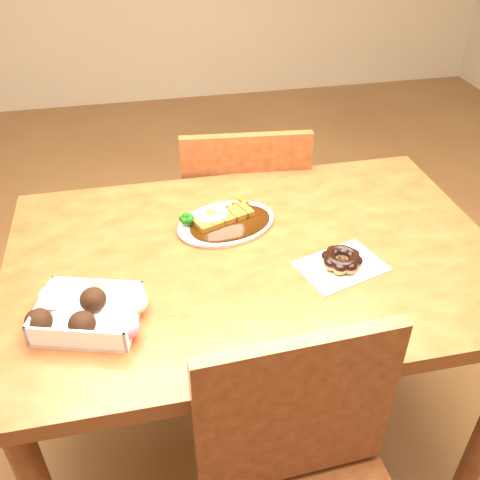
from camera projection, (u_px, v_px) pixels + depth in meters
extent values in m
plane|color=brown|center=(251.00, 434.00, 1.75)|extent=(6.00, 6.00, 0.00)
cube|color=#542A10|center=(255.00, 259.00, 1.32)|extent=(1.20, 0.80, 0.04)
cylinder|color=#542A10|center=(66.00, 309.00, 1.72)|extent=(0.06, 0.06, 0.71)
cylinder|color=#542A10|center=(379.00, 265.00, 1.90)|extent=(0.06, 0.06, 0.71)
cube|color=#542A10|center=(240.00, 222.00, 1.99)|extent=(0.46, 0.46, 0.04)
cylinder|color=#542A10|center=(275.00, 241.00, 2.27)|extent=(0.04, 0.04, 0.41)
cylinder|color=#542A10|center=(195.00, 246.00, 2.24)|extent=(0.04, 0.04, 0.41)
cylinder|color=#542A10|center=(290.00, 295.00, 2.00)|extent=(0.04, 0.04, 0.41)
cylinder|color=#542A10|center=(199.00, 301.00, 1.97)|extent=(0.04, 0.04, 0.41)
cube|color=#542A10|center=(246.00, 193.00, 1.69)|extent=(0.40, 0.07, 0.40)
cube|color=#542A10|center=(296.00, 413.00, 1.03)|extent=(0.40, 0.05, 0.40)
ellipsoid|color=white|center=(226.00, 224.00, 1.40)|extent=(0.30, 0.25, 0.01)
ellipsoid|color=black|center=(230.00, 223.00, 1.39)|extent=(0.26, 0.21, 0.01)
cube|color=#6B380C|center=(224.00, 218.00, 1.39)|extent=(0.17, 0.11, 0.02)
ellipsoid|color=white|center=(211.00, 214.00, 1.39)|extent=(0.11, 0.10, 0.01)
ellipsoid|color=#FFB214|center=(211.00, 213.00, 1.39)|extent=(0.03, 0.03, 0.02)
cube|color=white|center=(88.00, 313.00, 1.10)|extent=(0.24, 0.21, 0.05)
ellipsoid|color=black|center=(39.00, 321.00, 1.07)|extent=(0.06, 0.06, 0.05)
ellipsoid|color=black|center=(82.00, 324.00, 1.07)|extent=(0.06, 0.06, 0.05)
ellipsoid|color=pink|center=(126.00, 326.00, 1.06)|extent=(0.06, 0.06, 0.05)
ellipsoid|color=beige|center=(52.00, 297.00, 1.13)|extent=(0.06, 0.06, 0.05)
ellipsoid|color=black|center=(93.00, 300.00, 1.12)|extent=(0.06, 0.06, 0.05)
ellipsoid|color=beige|center=(135.00, 302.00, 1.12)|extent=(0.06, 0.06, 0.05)
cube|color=silver|center=(341.00, 266.00, 1.26)|extent=(0.23, 0.19, 0.00)
torus|color=olive|center=(342.00, 260.00, 1.25)|extent=(0.12, 0.12, 0.03)
torus|color=black|center=(342.00, 257.00, 1.25)|extent=(0.11, 0.11, 0.02)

